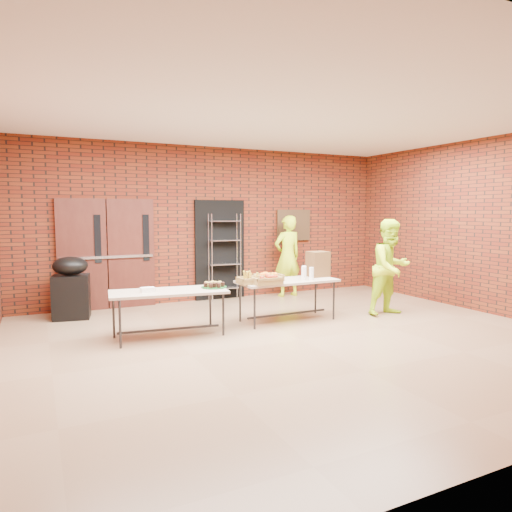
# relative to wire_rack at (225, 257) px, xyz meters

# --- Properties ---
(room) EXTENTS (8.08, 7.08, 3.28)m
(room) POSITION_rel_wire_rack_xyz_m (-0.15, -3.32, 0.69)
(room) COLOR #8D6B4C
(room) RESTS_ON ground
(double_doors) EXTENTS (1.78, 0.12, 2.10)m
(double_doors) POSITION_rel_wire_rack_xyz_m (-2.35, 0.12, 0.15)
(double_doors) COLOR #461C14
(double_doors) RESTS_ON room
(dark_doorway) EXTENTS (1.10, 0.06, 2.10)m
(dark_doorway) POSITION_rel_wire_rack_xyz_m (-0.05, 0.14, 0.14)
(dark_doorway) COLOR black
(dark_doorway) RESTS_ON room
(bronze_plaque) EXTENTS (0.85, 0.04, 0.70)m
(bronze_plaque) POSITION_rel_wire_rack_xyz_m (1.75, 0.13, 0.64)
(bronze_plaque) COLOR #3B2A17
(bronze_plaque) RESTS_ON room
(wire_rack) EXTENTS (0.69, 0.30, 1.81)m
(wire_rack) POSITION_rel_wire_rack_xyz_m (0.00, 0.00, 0.00)
(wire_rack) COLOR #B7B7BE
(wire_rack) RESTS_ON room
(table_left) EXTENTS (1.77, 0.91, 0.70)m
(table_left) POSITION_rel_wire_rack_xyz_m (-1.83, -2.33, -0.27)
(table_left) COLOR tan
(table_left) RESTS_ON room
(table_right) EXTENTS (1.71, 0.73, 0.70)m
(table_right) POSITION_rel_wire_rack_xyz_m (0.26, -2.20, -0.26)
(table_right) COLOR tan
(table_right) RESTS_ON room
(basket_bananas) EXTENTS (0.41, 0.32, 0.13)m
(basket_bananas) POSITION_rel_wire_rack_xyz_m (-0.46, -2.26, -0.15)
(basket_bananas) COLOR olive
(basket_bananas) RESTS_ON table_right
(basket_oranges) EXTENTS (0.44, 0.34, 0.14)m
(basket_oranges) POSITION_rel_wire_rack_xyz_m (-0.06, -2.12, -0.15)
(basket_oranges) COLOR olive
(basket_oranges) RESTS_ON table_right
(basket_apples) EXTENTS (0.46, 0.36, 0.14)m
(basket_apples) POSITION_rel_wire_rack_xyz_m (-0.26, -2.41, -0.14)
(basket_apples) COLOR olive
(basket_apples) RESTS_ON table_right
(muffin_tray) EXTENTS (0.39, 0.39, 0.10)m
(muffin_tray) POSITION_rel_wire_rack_xyz_m (-1.13, -2.37, -0.17)
(muffin_tray) COLOR #15501C
(muffin_tray) RESTS_ON table_left
(napkin_box) EXTENTS (0.20, 0.13, 0.07)m
(napkin_box) POSITION_rel_wire_rack_xyz_m (-2.13, -2.31, -0.18)
(napkin_box) COLOR white
(napkin_box) RESTS_ON table_left
(coffee_dispenser) EXTENTS (0.34, 0.30, 0.45)m
(coffee_dispenser) POSITION_rel_wire_rack_xyz_m (0.96, -2.07, 0.02)
(coffee_dispenser) COLOR #4F341B
(coffee_dispenser) RESTS_ON table_right
(cup_stack_front) EXTENTS (0.08, 0.08, 0.23)m
(cup_stack_front) POSITION_rel_wire_rack_xyz_m (0.50, -2.34, -0.09)
(cup_stack_front) COLOR white
(cup_stack_front) RESTS_ON table_right
(cup_stack_mid) EXTENTS (0.07, 0.07, 0.22)m
(cup_stack_mid) POSITION_rel_wire_rack_xyz_m (0.61, -2.41, -0.09)
(cup_stack_mid) COLOR white
(cup_stack_mid) RESTS_ON table_right
(cup_stack_back) EXTENTS (0.08, 0.08, 0.23)m
(cup_stack_back) POSITION_rel_wire_rack_xyz_m (0.57, -2.24, -0.09)
(cup_stack_back) COLOR white
(cup_stack_back) RESTS_ON table_right
(covered_grill) EXTENTS (0.67, 0.59, 1.09)m
(covered_grill) POSITION_rel_wire_rack_xyz_m (-3.05, -0.43, -0.36)
(covered_grill) COLOR black
(covered_grill) RESTS_ON room
(volunteer_woman) EXTENTS (0.67, 0.46, 1.77)m
(volunteer_woman) POSITION_rel_wire_rack_xyz_m (1.39, -0.22, -0.02)
(volunteer_woman) COLOR #CFFE1C
(volunteer_woman) RESTS_ON room
(volunteer_man) EXTENTS (0.87, 0.69, 1.72)m
(volunteer_man) POSITION_rel_wire_rack_xyz_m (2.16, -2.61, -0.04)
(volunteer_man) COLOR #CFFE1C
(volunteer_man) RESTS_ON room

